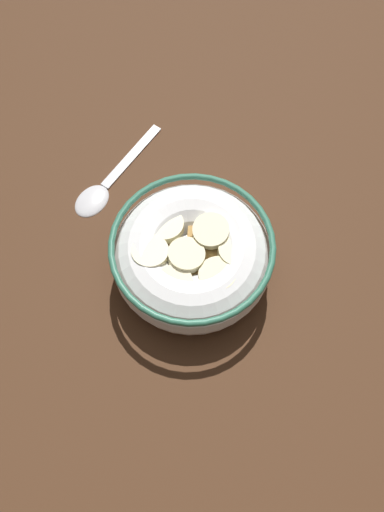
# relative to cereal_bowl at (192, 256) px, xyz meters

# --- Properties ---
(ground_plane) EXTENTS (1.04, 1.04, 0.02)m
(ground_plane) POSITION_rel_cereal_bowl_xyz_m (-0.00, -0.00, -0.04)
(ground_plane) COLOR #472B19
(cereal_bowl) EXTENTS (0.15, 0.15, 0.06)m
(cereal_bowl) POSITION_rel_cereal_bowl_xyz_m (0.00, 0.00, 0.00)
(cereal_bowl) COLOR white
(cereal_bowl) RESTS_ON ground_plane
(spoon) EXTENTS (0.11, 0.11, 0.01)m
(spoon) POSITION_rel_cereal_bowl_xyz_m (0.08, -0.10, -0.03)
(spoon) COLOR silver
(spoon) RESTS_ON ground_plane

